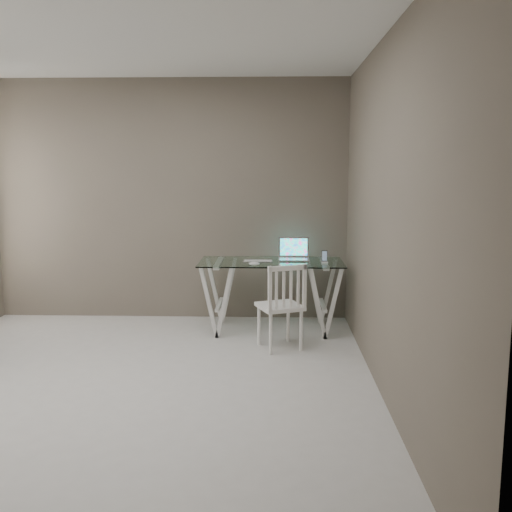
% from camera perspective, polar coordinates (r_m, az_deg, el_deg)
% --- Properties ---
extents(room, '(4.50, 4.52, 2.71)m').
position_cam_1_polar(room, '(4.38, -14.76, 8.53)').
color(room, beige).
rests_on(room, ground).
extents(desk, '(1.50, 0.70, 0.75)m').
position_cam_1_polar(desk, '(6.03, 1.52, -3.95)').
color(desk, silver).
rests_on(desk, ground).
extents(chair, '(0.50, 0.50, 0.84)m').
position_cam_1_polar(chair, '(5.38, 2.68, -4.68)').
color(chair, white).
rests_on(chair, ground).
extents(laptop, '(0.33, 0.28, 0.23)m').
position_cam_1_polar(laptop, '(6.12, 3.81, 0.19)').
color(laptop, silver).
rests_on(laptop, desk).
extents(keyboard, '(0.31, 0.13, 0.01)m').
position_cam_1_polar(keyboard, '(5.97, 0.19, -0.50)').
color(keyboard, silver).
rests_on(keyboard, desk).
extents(mouse, '(0.11, 0.07, 0.04)m').
position_cam_1_polar(mouse, '(5.72, -0.18, -0.77)').
color(mouse, white).
rests_on(mouse, desk).
extents(phone_dock, '(0.07, 0.07, 0.13)m').
position_cam_1_polar(phone_dock, '(5.92, 6.86, -0.34)').
color(phone_dock, white).
rests_on(phone_dock, desk).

